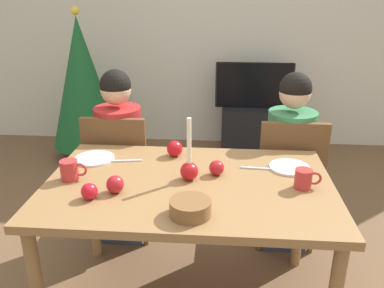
% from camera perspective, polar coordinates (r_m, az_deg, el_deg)
% --- Properties ---
extents(back_wall, '(6.40, 0.10, 2.60)m').
position_cam_1_polar(back_wall, '(4.36, 2.61, 16.94)').
color(back_wall, beige).
rests_on(back_wall, ground).
extents(dining_table, '(1.40, 0.90, 0.75)m').
position_cam_1_polar(dining_table, '(1.99, -0.46, -7.54)').
color(dining_table, olive).
rests_on(dining_table, ground).
extents(chair_left, '(0.40, 0.40, 0.90)m').
position_cam_1_polar(chair_left, '(2.68, -10.24, -3.67)').
color(chair_left, brown).
rests_on(chair_left, ground).
extents(chair_right, '(0.40, 0.40, 0.90)m').
position_cam_1_polar(chair_right, '(2.64, 13.57, -4.42)').
color(chair_right, brown).
rests_on(chair_right, ground).
extents(person_left_child, '(0.30, 0.30, 1.17)m').
position_cam_1_polar(person_left_child, '(2.69, -10.15, -2.26)').
color(person_left_child, '#33384C').
rests_on(person_left_child, ground).
extents(person_right_child, '(0.30, 0.30, 1.17)m').
position_cam_1_polar(person_right_child, '(2.64, 13.58, -2.99)').
color(person_right_child, '#33384C').
rests_on(person_right_child, ground).
extents(tv_stand, '(0.64, 0.40, 0.48)m').
position_cam_1_polar(tv_stand, '(4.28, 8.52, 2.13)').
color(tv_stand, black).
rests_on(tv_stand, ground).
extents(tv, '(0.79, 0.05, 0.46)m').
position_cam_1_polar(tv, '(4.16, 8.87, 8.27)').
color(tv, black).
rests_on(tv, tv_stand).
extents(christmas_tree, '(0.67, 0.67, 1.48)m').
position_cam_1_polar(christmas_tree, '(4.08, -15.39, 8.41)').
color(christmas_tree, brown).
rests_on(christmas_tree, ground).
extents(candle_centerpiece, '(0.09, 0.09, 0.32)m').
position_cam_1_polar(candle_centerpiece, '(1.95, -0.32, -3.35)').
color(candle_centerpiece, red).
rests_on(candle_centerpiece, dining_table).
extents(plate_left, '(0.22, 0.22, 0.01)m').
position_cam_1_polar(plate_left, '(2.26, -13.76, -2.02)').
color(plate_left, white).
rests_on(plate_left, dining_table).
extents(plate_right, '(0.21, 0.21, 0.01)m').
position_cam_1_polar(plate_right, '(2.15, 13.74, -3.25)').
color(plate_right, white).
rests_on(plate_right, dining_table).
extents(mug_left, '(0.13, 0.09, 0.10)m').
position_cam_1_polar(mug_left, '(2.04, -17.03, -3.59)').
color(mug_left, '#B72D2D').
rests_on(mug_left, dining_table).
extents(mug_right, '(0.13, 0.08, 0.10)m').
position_cam_1_polar(mug_right, '(1.95, 15.72, -4.82)').
color(mug_right, '#B72D2D').
rests_on(mug_right, dining_table).
extents(fork_left, '(0.18, 0.04, 0.01)m').
position_cam_1_polar(fork_left, '(2.21, -9.52, -2.38)').
color(fork_left, silver).
rests_on(fork_left, dining_table).
extents(fork_right, '(0.18, 0.03, 0.01)m').
position_cam_1_polar(fork_right, '(2.11, 9.42, -3.44)').
color(fork_right, silver).
rests_on(fork_right, dining_table).
extents(bowl_walnuts, '(0.17, 0.17, 0.07)m').
position_cam_1_polar(bowl_walnuts, '(1.67, -0.24, -9.09)').
color(bowl_walnuts, brown).
rests_on(bowl_walnuts, dining_table).
extents(apple_near_candle, '(0.09, 0.09, 0.09)m').
position_cam_1_polar(apple_near_candle, '(2.23, -2.49, -0.66)').
color(apple_near_candle, red).
rests_on(apple_near_candle, dining_table).
extents(apple_by_left_plate, '(0.08, 0.08, 0.08)m').
position_cam_1_polar(apple_by_left_plate, '(1.84, -14.46, -6.57)').
color(apple_by_left_plate, red).
rests_on(apple_by_left_plate, dining_table).
extents(apple_by_right_mug, '(0.08, 0.08, 0.08)m').
position_cam_1_polar(apple_by_right_mug, '(1.87, -10.93, -5.68)').
color(apple_by_right_mug, '#AE1B20').
rests_on(apple_by_right_mug, dining_table).
extents(apple_far_edge, '(0.08, 0.08, 0.08)m').
position_cam_1_polar(apple_far_edge, '(2.01, 3.54, -3.42)').
color(apple_far_edge, '#B0191E').
rests_on(apple_far_edge, dining_table).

